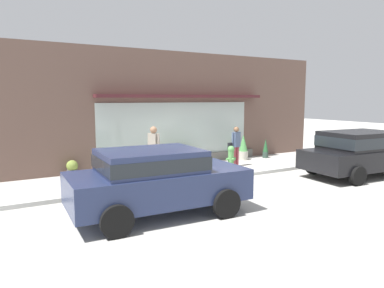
{
  "coord_description": "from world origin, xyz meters",
  "views": [
    {
      "loc": [
        -7.04,
        -9.73,
        2.68
      ],
      "look_at": [
        -0.65,
        1.2,
        1.05
      ],
      "focal_mm": 33.4,
      "sensor_mm": 36.0,
      "label": 1
    }
  ],
  "objects_px": {
    "pedestrian_passerby": "(154,147)",
    "potted_plant_doorstep": "(266,149)",
    "potted_plant_window_right": "(188,155)",
    "potted_plant_window_center": "(243,148)",
    "pedestrian_with_handbag": "(236,144)",
    "potted_plant_by_entrance": "(173,157)",
    "potted_plant_near_hydrant": "(110,166)",
    "potted_plant_low_front": "(72,168)",
    "potted_plant_trailing_edge": "(146,162)",
    "fire_hydrant": "(231,157)",
    "parked_car_black": "(361,151)",
    "parked_car_navy": "(156,178)"
  },
  "relations": [
    {
      "from": "parked_car_black",
      "to": "potted_plant_window_right",
      "type": "bearing_deg",
      "value": 133.95
    },
    {
      "from": "fire_hydrant",
      "to": "potted_plant_window_center",
      "type": "bearing_deg",
      "value": 40.21
    },
    {
      "from": "potted_plant_low_front",
      "to": "potted_plant_trailing_edge",
      "type": "relative_size",
      "value": 1.12
    },
    {
      "from": "potted_plant_low_front",
      "to": "potted_plant_by_entrance",
      "type": "relative_size",
      "value": 0.72
    },
    {
      "from": "pedestrian_passerby",
      "to": "potted_plant_doorstep",
      "type": "height_order",
      "value": "pedestrian_passerby"
    },
    {
      "from": "potted_plant_by_entrance",
      "to": "potted_plant_near_hydrant",
      "type": "bearing_deg",
      "value": 178.34
    },
    {
      "from": "pedestrian_with_handbag",
      "to": "potted_plant_trailing_edge",
      "type": "height_order",
      "value": "pedestrian_with_handbag"
    },
    {
      "from": "pedestrian_with_handbag",
      "to": "potted_plant_window_center",
      "type": "distance_m",
      "value": 1.66
    },
    {
      "from": "parked_car_black",
      "to": "potted_plant_low_front",
      "type": "distance_m",
      "value": 9.99
    },
    {
      "from": "pedestrian_with_handbag",
      "to": "potted_plant_trailing_edge",
      "type": "relative_size",
      "value": 3.11
    },
    {
      "from": "pedestrian_passerby",
      "to": "potted_plant_window_center",
      "type": "height_order",
      "value": "pedestrian_passerby"
    },
    {
      "from": "potted_plant_near_hydrant",
      "to": "potted_plant_trailing_edge",
      "type": "relative_size",
      "value": 1.16
    },
    {
      "from": "potted_plant_low_front",
      "to": "potted_plant_window_right",
      "type": "xyz_separation_m",
      "value": [
        4.56,
        -0.03,
        0.09
      ]
    },
    {
      "from": "potted_plant_near_hydrant",
      "to": "potted_plant_window_right",
      "type": "distance_m",
      "value": 3.32
    },
    {
      "from": "pedestrian_with_handbag",
      "to": "potted_plant_doorstep",
      "type": "relative_size",
      "value": 1.82
    },
    {
      "from": "pedestrian_passerby",
      "to": "potted_plant_window_center",
      "type": "distance_m",
      "value": 5.04
    },
    {
      "from": "pedestrian_with_handbag",
      "to": "potted_plant_near_hydrant",
      "type": "height_order",
      "value": "pedestrian_with_handbag"
    },
    {
      "from": "pedestrian_with_handbag",
      "to": "potted_plant_low_front",
      "type": "distance_m",
      "value": 6.16
    },
    {
      "from": "potted_plant_trailing_edge",
      "to": "pedestrian_with_handbag",
      "type": "bearing_deg",
      "value": -19.5
    },
    {
      "from": "pedestrian_with_handbag",
      "to": "parked_car_black",
      "type": "relative_size",
      "value": 0.35
    },
    {
      "from": "pedestrian_passerby",
      "to": "potted_plant_window_right",
      "type": "height_order",
      "value": "pedestrian_passerby"
    },
    {
      "from": "parked_car_navy",
      "to": "potted_plant_window_right",
      "type": "bearing_deg",
      "value": 56.56
    },
    {
      "from": "fire_hydrant",
      "to": "potted_plant_window_center",
      "type": "height_order",
      "value": "potted_plant_window_center"
    },
    {
      "from": "parked_car_navy",
      "to": "potted_plant_doorstep",
      "type": "height_order",
      "value": "parked_car_navy"
    },
    {
      "from": "potted_plant_window_center",
      "to": "potted_plant_low_front",
      "type": "bearing_deg",
      "value": 177.53
    },
    {
      "from": "pedestrian_with_handbag",
      "to": "potted_plant_by_entrance",
      "type": "xyz_separation_m",
      "value": [
        -2.25,
        1.03,
        -0.47
      ]
    },
    {
      "from": "potted_plant_window_center",
      "to": "potted_plant_doorstep",
      "type": "distance_m",
      "value": 1.22
    },
    {
      "from": "pedestrian_with_handbag",
      "to": "potted_plant_by_entrance",
      "type": "bearing_deg",
      "value": -34.83
    },
    {
      "from": "parked_car_navy",
      "to": "potted_plant_low_front",
      "type": "bearing_deg",
      "value": 101.2
    },
    {
      "from": "pedestrian_with_handbag",
      "to": "potted_plant_low_front",
      "type": "bearing_deg",
      "value": -23.14
    },
    {
      "from": "parked_car_black",
      "to": "potted_plant_window_center",
      "type": "relative_size",
      "value": 4.1
    },
    {
      "from": "fire_hydrant",
      "to": "parked_car_black",
      "type": "xyz_separation_m",
      "value": [
        3.23,
        -3.15,
        0.41
      ]
    },
    {
      "from": "potted_plant_window_right",
      "to": "potted_plant_trailing_edge",
      "type": "height_order",
      "value": "potted_plant_window_right"
    },
    {
      "from": "parked_car_black",
      "to": "potted_plant_window_right",
      "type": "xyz_separation_m",
      "value": [
        -4.1,
        4.92,
        -0.5
      ]
    },
    {
      "from": "fire_hydrant",
      "to": "potted_plant_by_entrance",
      "type": "height_order",
      "value": "fire_hydrant"
    },
    {
      "from": "potted_plant_window_center",
      "to": "fire_hydrant",
      "type": "bearing_deg",
      "value": -139.79
    },
    {
      "from": "potted_plant_by_entrance",
      "to": "potted_plant_trailing_edge",
      "type": "distance_m",
      "value": 1.09
    },
    {
      "from": "potted_plant_near_hydrant",
      "to": "potted_plant_window_center",
      "type": "bearing_deg",
      "value": -0.46
    },
    {
      "from": "potted_plant_doorstep",
      "to": "potted_plant_window_right",
      "type": "height_order",
      "value": "potted_plant_doorstep"
    },
    {
      "from": "potted_plant_near_hydrant",
      "to": "potted_plant_by_entrance",
      "type": "xyz_separation_m",
      "value": [
        2.48,
        -0.07,
        0.14
      ]
    },
    {
      "from": "fire_hydrant",
      "to": "pedestrian_passerby",
      "type": "relative_size",
      "value": 0.52
    },
    {
      "from": "potted_plant_low_front",
      "to": "potted_plant_trailing_edge",
      "type": "bearing_deg",
      "value": -3.99
    },
    {
      "from": "fire_hydrant",
      "to": "potted_plant_by_entrance",
      "type": "distance_m",
      "value": 2.25
    },
    {
      "from": "parked_car_black",
      "to": "potted_plant_near_hydrant",
      "type": "bearing_deg",
      "value": 151.83
    },
    {
      "from": "pedestrian_passerby",
      "to": "potted_plant_window_right",
      "type": "bearing_deg",
      "value": 99.4
    },
    {
      "from": "potted_plant_window_right",
      "to": "potted_plant_trailing_edge",
      "type": "xyz_separation_m",
      "value": [
        -1.91,
        -0.15,
        -0.09
      ]
    },
    {
      "from": "fire_hydrant",
      "to": "potted_plant_trailing_edge",
      "type": "height_order",
      "value": "fire_hydrant"
    },
    {
      "from": "parked_car_navy",
      "to": "potted_plant_near_hydrant",
      "type": "bearing_deg",
      "value": 87.3
    },
    {
      "from": "potted_plant_doorstep",
      "to": "parked_car_black",
      "type": "bearing_deg",
      "value": -86.88
    },
    {
      "from": "fire_hydrant",
      "to": "parked_car_navy",
      "type": "distance_m",
      "value": 5.78
    }
  ]
}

